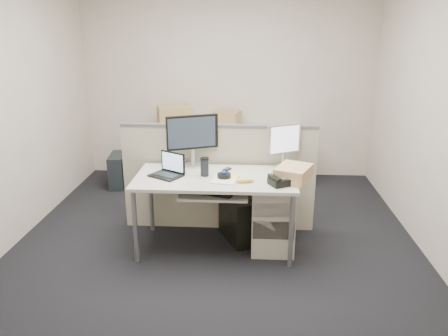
# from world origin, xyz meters

# --- Properties ---
(floor) EXTENTS (4.00, 4.50, 0.01)m
(floor) POSITION_xyz_m (0.00, 0.00, -0.01)
(floor) COLOR black
(floor) RESTS_ON ground
(wall_back) EXTENTS (4.00, 0.02, 2.70)m
(wall_back) POSITION_xyz_m (0.00, 2.25, 1.35)
(wall_back) COLOR #B8AE9D
(wall_back) RESTS_ON ground
(wall_front) EXTENTS (4.00, 0.02, 2.70)m
(wall_front) POSITION_xyz_m (0.00, -2.25, 1.35)
(wall_front) COLOR #B8AE9D
(wall_front) RESTS_ON ground
(wall_right) EXTENTS (0.02, 4.50, 2.70)m
(wall_right) POSITION_xyz_m (2.00, 0.00, 1.35)
(wall_right) COLOR #B8AE9D
(wall_right) RESTS_ON ground
(desk) EXTENTS (1.50, 0.75, 0.73)m
(desk) POSITION_xyz_m (0.00, 0.00, 0.66)
(desk) COLOR beige
(desk) RESTS_ON floor
(keyboard_tray) EXTENTS (0.62, 0.32, 0.02)m
(keyboard_tray) POSITION_xyz_m (0.00, -0.18, 0.62)
(keyboard_tray) COLOR beige
(keyboard_tray) RESTS_ON desk
(drawer_pedestal) EXTENTS (0.40, 0.55, 0.65)m
(drawer_pedestal) POSITION_xyz_m (0.55, 0.05, 0.33)
(drawer_pedestal) COLOR beige
(drawer_pedestal) RESTS_ON floor
(cubicle_partition) EXTENTS (2.00, 0.06, 1.10)m
(cubicle_partition) POSITION_xyz_m (0.00, 0.45, 0.55)
(cubicle_partition) COLOR #A8A28E
(cubicle_partition) RESTS_ON floor
(back_counter) EXTENTS (2.00, 0.60, 0.72)m
(back_counter) POSITION_xyz_m (0.00, 1.93, 0.36)
(back_counter) COLOR beige
(back_counter) RESTS_ON floor
(monitor_main) EXTENTS (0.55, 0.38, 0.52)m
(monitor_main) POSITION_xyz_m (-0.25, 0.32, 0.99)
(monitor_main) COLOR black
(monitor_main) RESTS_ON desk
(monitor_small) EXTENTS (0.40, 0.32, 0.43)m
(monitor_small) POSITION_xyz_m (0.65, 0.32, 0.95)
(monitor_small) COLOR #B7B7BC
(monitor_small) RESTS_ON desk
(laptop) EXTENTS (0.35, 0.33, 0.21)m
(laptop) POSITION_xyz_m (-0.46, -0.02, 0.84)
(laptop) COLOR black
(laptop) RESTS_ON desk
(trackball) EXTENTS (0.17, 0.17, 0.05)m
(trackball) POSITION_xyz_m (0.09, -0.05, 0.75)
(trackball) COLOR black
(trackball) RESTS_ON desk
(desk_phone) EXTENTS (0.24, 0.23, 0.06)m
(desk_phone) POSITION_xyz_m (0.60, -0.18, 0.76)
(desk_phone) COLOR black
(desk_phone) RESTS_ON desk
(paper_stack) EXTENTS (0.25, 0.30, 0.01)m
(paper_stack) POSITION_xyz_m (0.09, -0.08, 0.74)
(paper_stack) COLOR white
(paper_stack) RESTS_ON desk
(sticky_pad) EXTENTS (0.11, 0.11, 0.01)m
(sticky_pad) POSITION_xyz_m (0.18, 0.00, 0.74)
(sticky_pad) COLOR yellow
(sticky_pad) RESTS_ON desk
(travel_mug) EXTENTS (0.09, 0.09, 0.17)m
(travel_mug) POSITION_xyz_m (-0.10, 0.02, 0.81)
(travel_mug) COLOR black
(travel_mug) RESTS_ON desk
(banana) EXTENTS (0.18, 0.08, 0.04)m
(banana) POSITION_xyz_m (0.28, -0.15, 0.75)
(banana) COLOR yellow
(banana) RESTS_ON desk
(cellphone) EXTENTS (0.09, 0.11, 0.01)m
(cellphone) POSITION_xyz_m (0.10, 0.20, 0.74)
(cellphone) COLOR black
(cellphone) RESTS_ON desk
(manila_folders) EXTENTS (0.39, 0.43, 0.13)m
(manila_folders) POSITION_xyz_m (0.72, -0.05, 0.80)
(manila_folders) COLOR tan
(manila_folders) RESTS_ON desk
(keyboard) EXTENTS (0.52, 0.33, 0.03)m
(keyboard) POSITION_xyz_m (-0.05, -0.14, 0.64)
(keyboard) COLOR black
(keyboard) RESTS_ON keyboard_tray
(pc_tower_desk) EXTENTS (0.39, 0.54, 0.47)m
(pc_tower_desk) POSITION_xyz_m (0.20, 0.17, 0.23)
(pc_tower_desk) COLOR black
(pc_tower_desk) RESTS_ON floor
(pc_tower_spare_dark) EXTENTS (0.24, 0.49, 0.44)m
(pc_tower_spare_dark) POSITION_xyz_m (-1.45, 1.63, 0.22)
(pc_tower_spare_dark) COLOR black
(pc_tower_spare_dark) RESTS_ON floor
(pc_tower_spare_silver) EXTENTS (0.34, 0.49, 0.42)m
(pc_tower_spare_silver) POSITION_xyz_m (-1.30, 1.71, 0.21)
(pc_tower_spare_silver) COLOR #B7B7BC
(pc_tower_spare_silver) RESTS_ON floor
(cardboard_box_left) EXTENTS (0.52, 0.45, 0.33)m
(cardboard_box_left) POSITION_xyz_m (-0.70, 1.90, 0.88)
(cardboard_box_left) COLOR tan
(cardboard_box_left) RESTS_ON back_counter
(cardboard_box_right) EXTENTS (0.40, 0.35, 0.24)m
(cardboard_box_right) POSITION_xyz_m (0.00, 2.05, 0.84)
(cardboard_box_right) COLOR tan
(cardboard_box_right) RESTS_ON back_counter
(red_binder) EXTENTS (0.08, 0.27, 0.25)m
(red_binder) POSITION_xyz_m (-0.90, 2.03, 0.84)
(red_binder) COLOR #B53225
(red_binder) RESTS_ON back_counter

